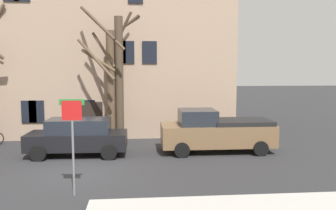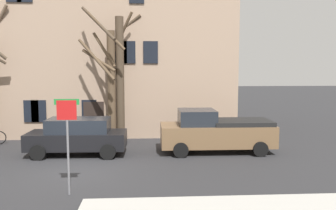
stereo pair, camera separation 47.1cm
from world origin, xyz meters
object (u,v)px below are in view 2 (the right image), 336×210
street_sign_pole (67,129)px  tree_bare_far (110,79)px  building_main (121,39)px  tree_bare_end (119,74)px  pickup_truck_brown (216,132)px  car_black_wagon (78,136)px

street_sign_pole → tree_bare_far: bearing=85.6°
building_main → tree_bare_far: size_ratio=2.07×
building_main → tree_bare_end: bearing=-87.2°
tree_bare_end → street_sign_pole: size_ratio=2.35×
tree_bare_far → pickup_truck_brown: tree_bare_far is taller
tree_bare_end → pickup_truck_brown: 5.92m
car_black_wagon → street_sign_pole: (0.70, -5.03, 1.22)m
tree_bare_far → pickup_truck_brown: bearing=-23.0°
building_main → tree_bare_end: (0.25, -5.17, -2.20)m
tree_bare_far → car_black_wagon: (-1.28, -2.35, -2.49)m
tree_bare_far → tree_bare_end: size_ratio=0.97×
tree_bare_end → street_sign_pole: bearing=-97.4°
car_black_wagon → street_sign_pole: 5.22m
tree_bare_far → street_sign_pole: tree_bare_far is taller
building_main → car_black_wagon: size_ratio=3.20×
tree_bare_end → car_black_wagon: (-1.70, -2.65, -2.76)m
car_black_wagon → pickup_truck_brown: (6.37, 0.19, 0.10)m
building_main → tree_bare_far: 6.00m
building_main → tree_bare_end: size_ratio=2.00×
building_main → street_sign_pole: bearing=-93.3°
tree_bare_end → street_sign_pole: tree_bare_end is taller
car_black_wagon → pickup_truck_brown: 6.38m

